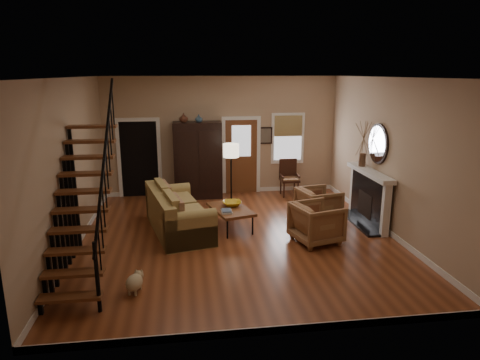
{
  "coord_description": "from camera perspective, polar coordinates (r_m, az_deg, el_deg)",
  "views": [
    {
      "loc": [
        -1.09,
        -8.41,
        3.39
      ],
      "look_at": [
        0.1,
        0.4,
        1.15
      ],
      "focal_mm": 32.0,
      "sensor_mm": 36.0,
      "label": 1
    }
  ],
  "objects": [
    {
      "name": "staircase",
      "position": [
        7.52,
        -20.43,
        -0.54
      ],
      "size": [
        0.94,
        2.8,
        3.2
      ],
      "primitive_type": null,
      "color": "brown",
      "rests_on": "ground"
    },
    {
      "name": "dog",
      "position": [
        7.14,
        -13.92,
        -13.27
      ],
      "size": [
        0.35,
        0.47,
        0.31
      ],
      "primitive_type": null,
      "rotation": [
        0.0,
        0.0,
        -0.27
      ],
      "color": "#CBB78B",
      "rests_on": "ground"
    },
    {
      "name": "vase_b",
      "position": [
        11.53,
        -5.52,
        8.18
      ],
      "size": [
        0.2,
        0.2,
        0.21
      ],
      "primitive_type": "imported",
      "color": "#334C60",
      "rests_on": "armoire"
    },
    {
      "name": "bowl",
      "position": [
        9.62,
        -1.08,
        -3.15
      ],
      "size": [
        0.43,
        0.43,
        0.1
      ],
      "primitive_type": "imported",
      "color": "gold",
      "rests_on": "coffee_table"
    },
    {
      "name": "vase_a",
      "position": [
        11.52,
        -7.53,
        8.22
      ],
      "size": [
        0.24,
        0.24,
        0.25
      ],
      "primitive_type": "imported",
      "color": "#4C2619",
      "rests_on": "armoire"
    },
    {
      "name": "armchair_left",
      "position": [
        8.9,
        10.18,
        -5.63
      ],
      "size": [
        1.11,
        1.09,
        0.82
      ],
      "primitive_type": "imported",
      "rotation": [
        0.0,
        0.0,
        1.84
      ],
      "color": "brown",
      "rests_on": "ground"
    },
    {
      "name": "fireplace",
      "position": [
        10.21,
        17.03,
        -1.55
      ],
      "size": [
        0.33,
        1.95,
        2.3
      ],
      "color": "black",
      "rests_on": "ground"
    },
    {
      "name": "side_chair",
      "position": [
        12.08,
        6.62,
        0.26
      ],
      "size": [
        0.54,
        0.54,
        1.02
      ],
      "primitive_type": null,
      "color": "#341A10",
      "rests_on": "ground"
    },
    {
      "name": "sofa",
      "position": [
        9.45,
        -8.22,
        -4.14
      ],
      "size": [
        1.55,
        2.58,
        0.9
      ],
      "primitive_type": null,
      "rotation": [
        0.0,
        0.0,
        0.23
      ],
      "color": "olive",
      "rests_on": "ground"
    },
    {
      "name": "floor_lamp",
      "position": [
        10.6,
        -1.19,
        0.29
      ],
      "size": [
        0.4,
        0.4,
        1.7
      ],
      "primitive_type": null,
      "rotation": [
        0.0,
        0.0,
        -0.02
      ],
      "color": "black",
      "rests_on": "ground"
    },
    {
      "name": "coffee_table",
      "position": [
        9.57,
        -1.26,
        -5.09
      ],
      "size": [
        1.03,
        1.39,
        0.48
      ],
      "primitive_type": null,
      "rotation": [
        0.0,
        0.0,
        0.27
      ],
      "color": "brown",
      "rests_on": "ground"
    },
    {
      "name": "armoire",
      "position": [
        11.8,
        -5.65,
        2.64
      ],
      "size": [
        1.3,
        0.6,
        2.1
      ],
      "primitive_type": null,
      "color": "black",
      "rests_on": "ground"
    },
    {
      "name": "armchair_right",
      "position": [
        10.11,
        10.43,
        -3.29
      ],
      "size": [
        1.04,
        1.02,
        0.8
      ],
      "primitive_type": "imported",
      "rotation": [
        0.0,
        0.0,
        1.79
      ],
      "color": "brown",
      "rests_on": "ground"
    },
    {
      "name": "room",
      "position": [
        10.37,
        -3.84,
        3.64
      ],
      "size": [
        7.0,
        7.33,
        3.3
      ],
      "color": "brown",
      "rests_on": "ground"
    },
    {
      "name": "books",
      "position": [
        9.19,
        -1.81,
        -4.16
      ],
      "size": [
        0.23,
        0.31,
        0.06
      ],
      "primitive_type": null,
      "color": "beige",
      "rests_on": "coffee_table"
    }
  ]
}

